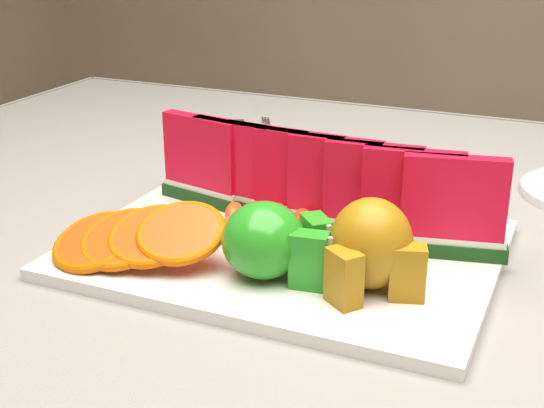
{
  "coord_description": "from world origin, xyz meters",
  "views": [
    {
      "loc": [
        0.18,
        -0.73,
        1.07
      ],
      "look_at": [
        -0.09,
        -0.11,
        0.81
      ],
      "focal_mm": 50.0,
      "sensor_mm": 36.0,
      "label": 1
    }
  ],
  "objects_px": {
    "pear_cluster": "(371,247)",
    "apple_cluster": "(272,242)",
    "fork": "(244,134)",
    "platter": "(286,249)"
  },
  "relations": [
    {
      "from": "platter",
      "to": "pear_cluster",
      "type": "xyz_separation_m",
      "value": [
        0.1,
        -0.06,
        0.04
      ]
    },
    {
      "from": "fork",
      "to": "pear_cluster",
      "type": "bearing_deg",
      "value": -52.4
    },
    {
      "from": "apple_cluster",
      "to": "pear_cluster",
      "type": "relative_size",
      "value": 1.11
    },
    {
      "from": "platter",
      "to": "fork",
      "type": "distance_m",
      "value": 0.42
    },
    {
      "from": "fork",
      "to": "platter",
      "type": "bearing_deg",
      "value": -58.62
    },
    {
      "from": "pear_cluster",
      "to": "apple_cluster",
      "type": "bearing_deg",
      "value": -171.54
    },
    {
      "from": "pear_cluster",
      "to": "fork",
      "type": "relative_size",
      "value": 0.54
    },
    {
      "from": "platter",
      "to": "pear_cluster",
      "type": "height_order",
      "value": "pear_cluster"
    },
    {
      "from": "pear_cluster",
      "to": "fork",
      "type": "distance_m",
      "value": 0.53
    },
    {
      "from": "platter",
      "to": "fork",
      "type": "height_order",
      "value": "platter"
    }
  ]
}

